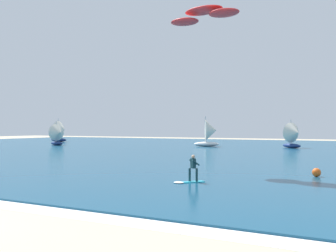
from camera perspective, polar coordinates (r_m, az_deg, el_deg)
name	(u,v)px	position (r m, az deg, el deg)	size (l,w,h in m)	color
ocean	(266,150)	(59.10, 14.34, -3.47)	(160.00, 90.00, 0.10)	navy
shoreline_foam	(77,212)	(16.51, -13.30, -12.23)	(65.27, 2.07, 0.01)	white
kitesurfer	(190,172)	(23.62, 3.32, -6.87)	(1.72, 1.84, 1.67)	#26B2CC
kite	(204,15)	(30.78, 5.27, 16.06)	(6.32, 3.28, 0.92)	red
sailboat_heeled_over	(58,134)	(74.27, -15.92, -1.19)	(3.96, 3.50, 4.45)	navy
sailboat_trailing	(294,135)	(64.95, 18.13, -1.26)	(4.16, 3.96, 4.63)	navy
sailboat_center_horizon	(210,133)	(67.34, 6.24, -0.99)	(4.69, 4.18, 5.25)	white
sailboat_far_left	(61,131)	(92.09, -15.55, -0.73)	(4.51, 3.79, 5.35)	navy
marker_buoy	(316,172)	(28.10, 21.09, -6.41)	(0.59, 0.59, 0.59)	#E55919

